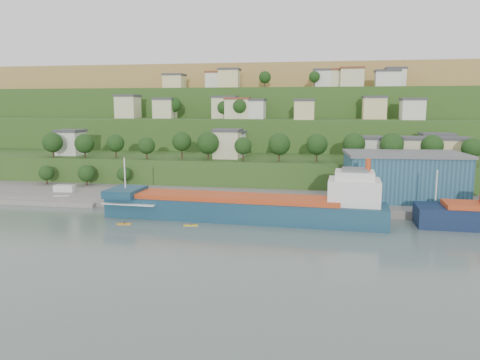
% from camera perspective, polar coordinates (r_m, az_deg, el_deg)
% --- Properties ---
extents(ground, '(500.00, 500.00, 0.00)m').
position_cam_1_polar(ground, '(107.24, -4.00, -5.68)').
color(ground, '#4D5E57').
rests_on(ground, ground).
extents(quay, '(220.00, 26.00, 4.00)m').
position_cam_1_polar(quay, '(131.44, 7.55, -2.98)').
color(quay, slate).
rests_on(quay, ground).
extents(pebble_beach, '(40.00, 18.00, 2.40)m').
position_cam_1_polar(pebble_beach, '(149.22, -22.73, -2.17)').
color(pebble_beach, slate).
rests_on(pebble_beach, ground).
extents(hillside, '(360.00, 211.15, 96.00)m').
position_cam_1_polar(hillside, '(271.73, 4.81, 3.29)').
color(hillside, '#284719').
rests_on(hillside, ground).
extents(cargo_ship_near, '(67.89, 13.65, 17.34)m').
position_cam_1_polar(cargo_ship_near, '(112.45, 1.42, -3.52)').
color(cargo_ship_near, '#14304B').
rests_on(cargo_ship_near, ground).
extents(warehouse, '(32.43, 21.43, 12.80)m').
position_cam_1_polar(warehouse, '(134.14, 19.31, 0.49)').
color(warehouse, navy).
rests_on(warehouse, quay).
extents(caravan, '(6.10, 2.99, 2.75)m').
position_cam_1_polar(caravan, '(148.09, -20.61, -1.12)').
color(caravan, silver).
rests_on(caravan, pebble_beach).
extents(dinghy, '(4.46, 2.68, 0.84)m').
position_cam_1_polar(dinghy, '(141.57, -20.95, -1.98)').
color(dinghy, silver).
rests_on(dinghy, pebble_beach).
extents(kayak_orange, '(3.34, 1.32, 0.82)m').
position_cam_1_polar(kayak_orange, '(112.15, -13.95, -5.15)').
color(kayak_orange, orange).
rests_on(kayak_orange, ground).
extents(kayak_yellow, '(3.28, 1.32, 0.81)m').
position_cam_1_polar(kayak_yellow, '(108.17, -6.03, -5.45)').
color(kayak_yellow, gold).
rests_on(kayak_yellow, ground).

